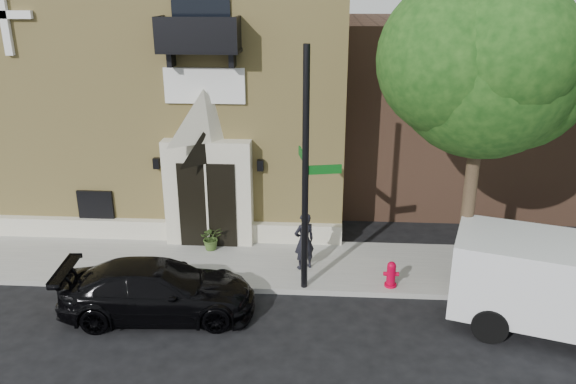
% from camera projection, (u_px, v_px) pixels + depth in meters
% --- Properties ---
extents(ground, '(120.00, 120.00, 0.00)m').
position_uv_depth(ground, '(229.00, 293.00, 14.68)').
color(ground, black).
rests_on(ground, ground).
extents(sidewalk, '(42.00, 3.00, 0.15)m').
position_uv_depth(sidewalk, '(272.00, 265.00, 15.99)').
color(sidewalk, gray).
rests_on(sidewalk, ground).
extents(church, '(12.20, 11.01, 9.30)m').
position_uv_depth(church, '(179.00, 70.00, 20.70)').
color(church, tan).
rests_on(church, ground).
extents(street_tree_left, '(4.97, 4.38, 7.77)m').
position_uv_depth(street_tree_left, '(487.00, 65.00, 12.60)').
color(street_tree_left, '#38281C').
rests_on(street_tree_left, sidewalk).
extents(black_sedan, '(4.78, 2.27, 1.35)m').
position_uv_depth(black_sedan, '(158.00, 290.00, 13.50)').
color(black_sedan, black).
rests_on(black_sedan, ground).
extents(street_sign, '(1.10, 0.97, 6.18)m').
position_uv_depth(street_sign, '(306.00, 173.00, 13.64)').
color(street_sign, black).
rests_on(street_sign, sidewalk).
extents(fire_hydrant, '(0.40, 0.32, 0.70)m').
position_uv_depth(fire_hydrant, '(391.00, 274.00, 14.59)').
color(fire_hydrant, '#B00023').
rests_on(fire_hydrant, sidewalk).
extents(dumpster, '(2.17, 1.56, 1.28)m').
position_uv_depth(dumpster, '(546.00, 265.00, 14.42)').
color(dumpster, '#0E3617').
rests_on(dumpster, sidewalk).
extents(planter, '(0.82, 0.77, 0.74)m').
position_uv_depth(planter, '(211.00, 238.00, 16.64)').
color(planter, '#3D5824').
rests_on(planter, sidewalk).
extents(pedestrian_near, '(0.72, 0.63, 1.65)m').
position_uv_depth(pedestrian_near, '(304.00, 241.00, 15.37)').
color(pedestrian_near, black).
rests_on(pedestrian_near, sidewalk).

